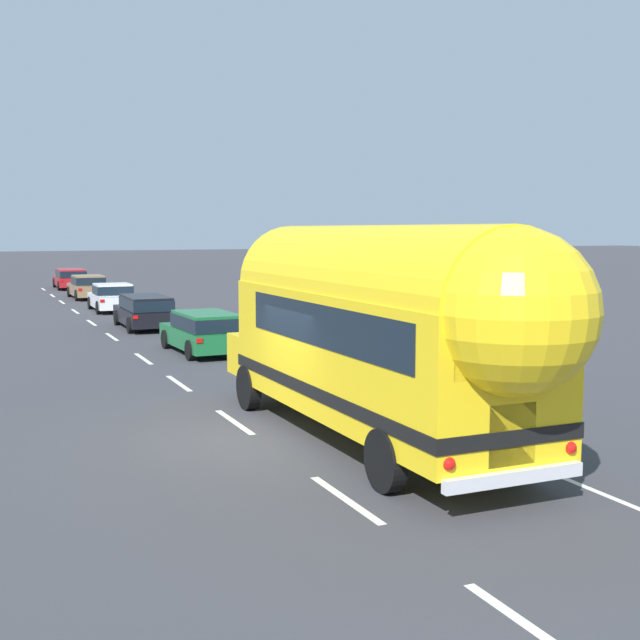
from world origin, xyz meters
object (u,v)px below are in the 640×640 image
(painted_bus, at_px, (383,325))
(car_third, at_px, (113,297))
(car_lead, at_px, (205,330))
(car_fourth, at_px, (88,286))
(car_second, at_px, (145,309))
(car_fifth, at_px, (70,277))

(painted_bus, bearing_deg, car_third, 90.22)
(painted_bus, xyz_separation_m, car_lead, (0.22, 12.86, -1.52))
(car_lead, distance_m, car_fourth, 23.97)
(car_third, height_order, car_fourth, same)
(car_lead, xyz_separation_m, car_second, (-0.39, 7.59, 0.01))
(car_third, height_order, car_fifth, same)
(car_second, distance_m, car_third, 8.09)
(car_lead, relative_size, car_fourth, 0.95)
(car_third, xyz_separation_m, car_fifth, (0.02, 17.00, 0.07))
(painted_bus, distance_m, car_second, 20.51)
(car_lead, bearing_deg, car_fourth, 90.85)
(painted_bus, xyz_separation_m, car_fifth, (-0.09, 45.55, -1.50))
(car_second, height_order, car_fifth, same)
(car_third, bearing_deg, car_lead, -88.79)
(car_fourth, height_order, car_fifth, same)
(car_fourth, bearing_deg, car_lead, -89.15)
(car_fourth, bearing_deg, painted_bus, -89.79)
(car_second, distance_m, car_fifth, 25.09)
(car_lead, height_order, car_fifth, same)
(painted_bus, height_order, car_fourth, painted_bus)
(car_lead, distance_m, car_second, 7.60)
(car_second, height_order, car_third, same)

